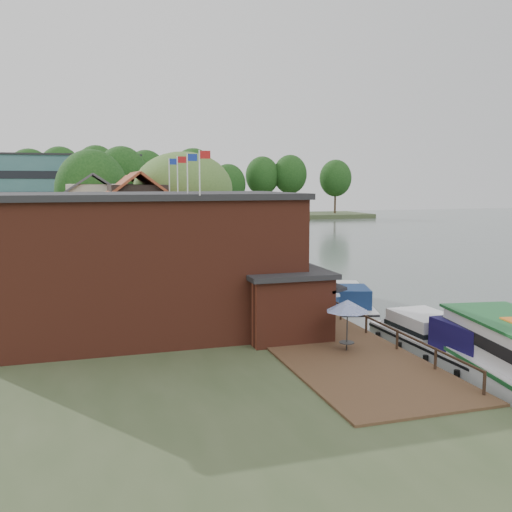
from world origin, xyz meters
TOP-DOWN VIEW (x-y plane):
  - ground at (0.00, 0.00)m, footprint 260.00×260.00m
  - quay_deck at (-8.00, 10.00)m, footprint 6.00×50.00m
  - quay_rail at (-5.30, 10.50)m, footprint 0.20×49.00m
  - pub at (-14.00, -1.00)m, footprint 20.00×11.00m
  - hotel_block at (-22.00, 70.00)m, footprint 25.40×12.40m
  - cottage_a at (-15.00, 14.00)m, footprint 8.60×7.60m
  - cottage_b at (-18.00, 24.00)m, footprint 9.60×8.60m
  - cottage_c at (-14.00, 33.00)m, footprint 7.60×7.60m
  - willow at (-10.50, 19.00)m, footprint 8.60×8.60m
  - umbrella_0 at (-7.61, -7.48)m, footprint 2.00×2.00m
  - umbrella_1 at (-7.15, -3.59)m, footprint 1.99×1.99m
  - umbrella_2 at (-7.55, -0.57)m, footprint 2.34×2.34m
  - umbrella_3 at (-7.29, 1.31)m, footprint 2.08×2.08m
  - umbrella_4 at (-7.51, 8.02)m, footprint 2.22×2.22m
  - cruiser_0 at (-2.46, -7.50)m, footprint 3.61×10.41m
  - cruiser_1 at (-2.39, 3.05)m, footprint 5.55×9.67m
  - cruiser_2 at (-3.19, 15.23)m, footprint 5.21×10.33m
  - cruiser_3 at (-2.64, 25.55)m, footprint 4.63×9.96m
  - swan at (-4.48, -11.73)m, footprint 0.44×0.44m
  - bank_tree_0 at (-17.69, 42.37)m, footprint 8.83×8.83m
  - bank_tree_1 at (-13.62, 48.74)m, footprint 6.89×6.89m
  - bank_tree_2 at (-10.85, 59.70)m, footprint 6.20×6.20m
  - bank_tree_3 at (-16.09, 77.75)m, footprint 7.96×7.96m
  - bank_tree_4 at (-18.50, 87.69)m, footprint 7.36×7.36m
  - bank_tree_5 at (-10.72, 92.01)m, footprint 8.73×8.73m

SIDE VIEW (x-z plane):
  - ground at x=0.00m, z-range 0.00..0.00m
  - swan at x=-4.48m, z-range 0.00..0.44m
  - quay_deck at x=-8.00m, z-range 1.00..1.10m
  - cruiser_1 at x=-2.39m, z-range 0.00..2.20m
  - cruiser_3 at x=-2.64m, z-range 0.00..2.31m
  - cruiser_2 at x=-3.19m, z-range 0.00..2.39m
  - cruiser_0 at x=-2.46m, z-range 0.00..2.52m
  - quay_rail at x=-5.30m, z-range 1.00..2.00m
  - umbrella_0 at x=-7.61m, z-range 1.10..3.48m
  - umbrella_1 at x=-7.15m, z-range 1.10..3.48m
  - umbrella_2 at x=-7.55m, z-range 1.10..3.48m
  - umbrella_3 at x=-7.29m, z-range 1.10..3.48m
  - umbrella_4 at x=-7.51m, z-range 1.10..3.48m
  - pub at x=-14.00m, z-range 1.00..8.30m
  - cottage_a at x=-15.00m, z-range 1.00..9.50m
  - cottage_b at x=-18.00m, z-range 1.00..9.50m
  - cottage_c at x=-14.00m, z-range 1.00..9.50m
  - willow at x=-10.50m, z-range 1.00..11.43m
  - bank_tree_2 at x=-10.85m, z-range 1.00..11.89m
  - bank_tree_4 at x=-18.50m, z-range 1.00..12.27m
  - bank_tree_0 at x=-17.69m, z-range 1.00..12.78m
  - hotel_block at x=-22.00m, z-range 1.00..13.30m
  - bank_tree_1 at x=-13.62m, z-range 1.00..13.60m
  - bank_tree_5 at x=-10.72m, z-range 1.00..14.85m
  - bank_tree_3 at x=-16.09m, z-range 1.00..15.43m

